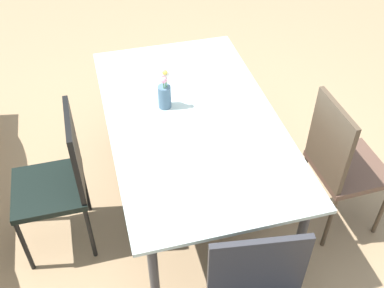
% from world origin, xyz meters
% --- Properties ---
extents(ground_plane, '(12.00, 12.00, 0.00)m').
position_xyz_m(ground_plane, '(0.00, 0.00, 0.00)').
color(ground_plane, '#9E7F5B').
extents(dining_table, '(1.77, 1.02, 0.76)m').
position_xyz_m(dining_table, '(0.10, 0.04, 0.70)').
color(dining_table, '#B2C6C1').
rests_on(dining_table, ground).
extents(chair_near_left, '(0.43, 0.43, 1.00)m').
position_xyz_m(chair_near_left, '(-0.30, -0.79, 0.56)').
color(chair_near_left, brown).
rests_on(chair_near_left, ground).
extents(chair_far_side, '(0.43, 0.43, 0.98)m').
position_xyz_m(chair_far_side, '(-0.00, 0.88, 0.56)').
color(chair_far_side, black).
rests_on(chair_far_side, ground).
extents(flower_vase, '(0.08, 0.08, 0.28)m').
position_xyz_m(flower_vase, '(0.24, 0.18, 0.86)').
color(flower_vase, slate).
rests_on(flower_vase, dining_table).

